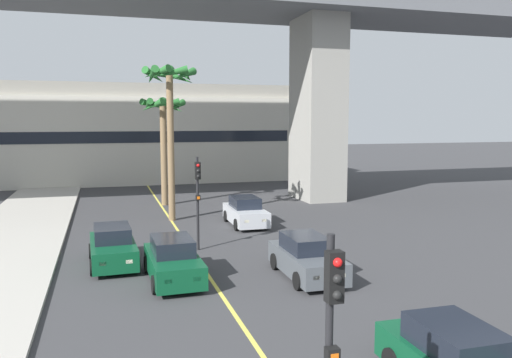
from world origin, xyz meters
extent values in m
cube|color=#DBCC4C|center=(0.00, 24.00, 0.00)|extent=(0.14, 56.00, 0.01)
cube|color=gray|center=(11.37, 36.63, 6.54)|extent=(2.80, 4.40, 13.08)
cube|color=beige|center=(0.00, 51.69, 3.90)|extent=(29.03, 8.00, 7.79)
cube|color=#9C998D|center=(0.00, 51.69, 8.39)|extent=(28.45, 7.20, 1.20)
cube|color=black|center=(0.00, 47.67, 4.29)|extent=(26.12, 0.04, 1.00)
cube|color=#B7BABF|center=(3.80, 28.86, 0.58)|extent=(1.75, 4.12, 0.80)
cube|color=black|center=(3.81, 29.01, 1.26)|extent=(1.42, 2.07, 0.60)
cube|color=#F2EDCC|center=(4.25, 26.85, 0.63)|extent=(0.24, 0.08, 0.14)
cube|color=#F2EDCC|center=(3.31, 26.86, 0.63)|extent=(0.24, 0.08, 0.14)
cylinder|color=black|center=(4.60, 27.58, 0.32)|extent=(0.23, 0.64, 0.64)
cylinder|color=black|center=(2.98, 27.60, 0.32)|extent=(0.23, 0.64, 0.64)
cylinder|color=black|center=(4.63, 30.12, 0.32)|extent=(0.23, 0.64, 0.64)
cylinder|color=black|center=(3.01, 30.14, 0.32)|extent=(0.23, 0.64, 0.64)
cube|color=#4C5156|center=(3.47, 19.09, 0.58)|extent=(1.72, 4.11, 0.80)
cube|color=black|center=(3.47, 19.24, 1.26)|extent=(1.41, 2.06, 0.60)
cube|color=#F2EDCC|center=(3.93, 17.08, 0.63)|extent=(0.24, 0.08, 0.14)
cube|color=#F2EDCC|center=(2.99, 17.08, 0.63)|extent=(0.24, 0.08, 0.14)
cylinder|color=black|center=(4.27, 17.81, 0.32)|extent=(0.22, 0.64, 0.64)
cylinder|color=black|center=(2.66, 17.82, 0.32)|extent=(0.22, 0.64, 0.64)
cylinder|color=black|center=(4.29, 20.36, 0.32)|extent=(0.22, 0.64, 0.64)
cylinder|color=black|center=(2.67, 20.37, 0.32)|extent=(0.22, 0.64, 0.64)
cube|color=black|center=(3.37, 10.52, 1.26)|extent=(1.43, 2.07, 0.60)
cylinder|color=black|center=(4.20, 11.63, 0.32)|extent=(0.23, 0.64, 0.64)
cube|color=#0C4728|center=(-1.33, 20.10, 0.58)|extent=(1.79, 4.13, 0.80)
cube|color=black|center=(-1.34, 20.25, 1.26)|extent=(1.44, 2.08, 0.60)
cube|color=#F2EDCC|center=(-0.82, 18.10, 0.63)|extent=(0.24, 0.09, 0.14)
cube|color=#F2EDCC|center=(-1.76, 18.08, 0.63)|extent=(0.24, 0.09, 0.14)
cylinder|color=black|center=(-0.50, 18.85, 0.32)|extent=(0.23, 0.64, 0.64)
cylinder|color=black|center=(-2.11, 18.82, 0.32)|extent=(0.23, 0.64, 0.64)
cylinder|color=black|center=(-0.55, 21.39, 0.32)|extent=(0.23, 0.64, 0.64)
cylinder|color=black|center=(-2.17, 21.36, 0.32)|extent=(0.23, 0.64, 0.64)
cube|color=#0C4728|center=(-3.40, 22.85, 0.58)|extent=(1.85, 4.16, 0.80)
cube|color=black|center=(-3.41, 23.00, 1.26)|extent=(1.47, 2.10, 0.60)
cube|color=#F2EDCC|center=(-2.86, 20.86, 0.63)|extent=(0.24, 0.09, 0.14)
cube|color=#F2EDCC|center=(-3.80, 20.83, 0.63)|extent=(0.24, 0.09, 0.14)
cylinder|color=black|center=(-2.55, 21.61, 0.32)|extent=(0.24, 0.65, 0.64)
cylinder|color=black|center=(-4.16, 21.55, 0.32)|extent=(0.24, 0.65, 0.64)
cylinder|color=black|center=(-2.64, 24.15, 0.32)|extent=(0.24, 0.65, 0.64)
cylinder|color=black|center=(-4.26, 24.09, 0.32)|extent=(0.24, 0.65, 0.64)
cube|color=black|center=(-0.49, 8.35, 3.60)|extent=(0.24, 0.20, 0.76)
sphere|color=red|center=(-0.49, 8.25, 3.84)|extent=(0.14, 0.14, 0.14)
sphere|color=black|center=(-0.49, 8.25, 3.60)|extent=(0.14, 0.14, 0.14)
sphere|color=black|center=(-0.49, 8.25, 3.36)|extent=(0.14, 0.14, 0.14)
cube|color=black|center=(-0.49, 8.37, 2.40)|extent=(0.20, 0.16, 0.24)
cube|color=orange|center=(-0.49, 8.29, 2.40)|extent=(0.12, 0.03, 0.12)
cylinder|color=black|center=(0.32, 24.21, 2.10)|extent=(0.12, 0.12, 4.20)
cube|color=black|center=(0.32, 24.07, 3.60)|extent=(0.24, 0.20, 0.76)
sphere|color=red|center=(0.32, 23.97, 3.84)|extent=(0.14, 0.14, 0.14)
sphere|color=black|center=(0.32, 23.97, 3.60)|extent=(0.14, 0.14, 0.14)
sphere|color=black|center=(0.32, 23.97, 3.36)|extent=(0.14, 0.14, 0.14)
cube|color=black|center=(0.32, 24.09, 2.40)|extent=(0.20, 0.16, 0.24)
cube|color=orange|center=(0.32, 24.01, 2.40)|extent=(0.12, 0.03, 0.12)
cylinder|color=brown|center=(0.28, 36.93, 3.43)|extent=(0.44, 0.44, 6.86)
sphere|color=#236028|center=(0.28, 36.93, 7.01)|extent=(0.60, 0.60, 0.60)
cone|color=#236028|center=(1.27, 36.84, 6.77)|extent=(0.62, 2.06, 0.90)
cone|color=#236028|center=(0.91, 37.69, 6.67)|extent=(1.84, 1.62, 1.06)
cone|color=#236028|center=(0.32, 37.92, 6.69)|extent=(2.04, 0.52, 1.02)
cone|color=#236028|center=(-0.31, 37.72, 6.83)|extent=(1.89, 1.56, 0.78)
cone|color=#236028|center=(-0.71, 36.86, 6.77)|extent=(0.58, 2.06, 0.89)
cone|color=#236028|center=(-0.48, 36.30, 6.70)|extent=(1.63, 1.84, 1.01)
cone|color=#236028|center=(0.27, 35.94, 6.81)|extent=(2.03, 0.45, 0.82)
cone|color=#236028|center=(0.98, 36.22, 6.64)|extent=(1.74, 1.72, 1.10)
cylinder|color=brown|center=(0.07, 31.40, 4.21)|extent=(0.39, 0.39, 8.42)
sphere|color=#236028|center=(0.07, 31.40, 8.57)|extent=(0.60, 0.60, 0.60)
cone|color=#236028|center=(1.05, 31.47, 8.27)|extent=(0.58, 2.04, 1.00)
cone|color=#236028|center=(0.75, 32.12, 8.23)|extent=(1.76, 1.70, 1.07)
cone|color=#236028|center=(0.05, 32.39, 8.35)|extent=(2.03, 0.48, 0.86)
cone|color=#236028|center=(-0.72, 32.00, 8.29)|extent=(1.57, 1.87, 0.97)
cone|color=#236028|center=(-0.91, 31.30, 8.23)|extent=(0.65, 2.04, 1.06)
cone|color=#236028|center=(-0.71, 30.80, 8.37)|extent=(1.58, 1.87, 0.83)
cone|color=#236028|center=(-0.02, 30.42, 8.34)|extent=(2.05, 0.63, 0.88)
cone|color=#236028|center=(0.74, 30.68, 8.27)|extent=(1.78, 1.69, 1.00)
camera|label=1|loc=(-3.63, 1.75, 5.87)|focal=36.18mm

